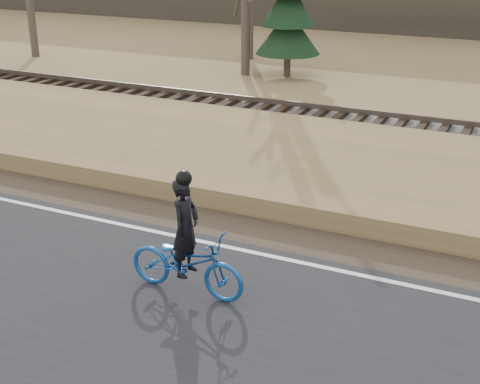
% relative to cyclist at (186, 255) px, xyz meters
% --- Properties ---
extents(ground, '(120.00, 120.00, 0.00)m').
position_rel_cyclist_xyz_m(ground, '(-1.10, 1.56, -0.74)').
color(ground, '#97754C').
rests_on(ground, ground).
extents(road, '(120.00, 6.00, 0.06)m').
position_rel_cyclist_xyz_m(road, '(-1.10, -0.94, -0.71)').
color(road, black).
rests_on(road, ground).
extents(edge_line, '(120.00, 0.12, 0.01)m').
position_rel_cyclist_xyz_m(edge_line, '(-1.10, 1.76, -0.67)').
color(edge_line, silver).
rests_on(edge_line, road).
extents(shoulder, '(120.00, 1.60, 0.04)m').
position_rel_cyclist_xyz_m(shoulder, '(-1.10, 2.76, -0.72)').
color(shoulder, '#473A2B').
rests_on(shoulder, ground).
extents(embankment, '(120.00, 5.00, 0.44)m').
position_rel_cyclist_xyz_m(embankment, '(-1.10, 5.76, -0.52)').
color(embankment, '#97754C').
rests_on(embankment, ground).
extents(ballast, '(120.00, 3.00, 0.45)m').
position_rel_cyclist_xyz_m(ballast, '(-1.10, 9.56, -0.51)').
color(ballast, slate).
rests_on(ballast, ground).
extents(railroad, '(120.00, 2.40, 0.29)m').
position_rel_cyclist_xyz_m(railroad, '(-1.10, 9.56, -0.21)').
color(railroad, black).
rests_on(railroad, ballast).
extents(cyclist, '(2.07, 0.73, 2.15)m').
position_rel_cyclist_xyz_m(cyclist, '(0.00, 0.00, 0.00)').
color(cyclist, '#154991').
rests_on(cyclist, road).
extents(conifer, '(2.60, 2.60, 5.92)m').
position_rel_cyclist_xyz_m(conifer, '(-4.86, 16.96, 2.07)').
color(conifer, '#4F443A').
rests_on(conifer, ground).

